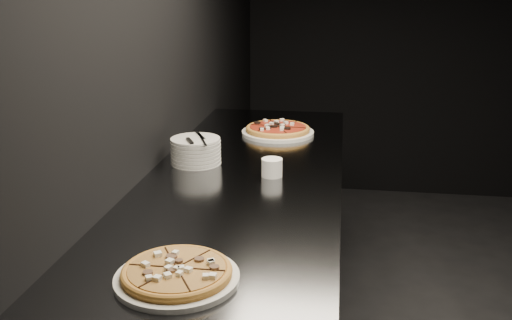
# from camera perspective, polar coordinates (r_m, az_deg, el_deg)

# --- Properties ---
(wall_left) EXTENTS (0.02, 5.00, 2.80)m
(wall_left) POSITION_cam_1_polar(r_m,az_deg,el_deg) (2.12, -11.62, 10.92)
(wall_left) COLOR black
(wall_left) RESTS_ON floor
(counter) EXTENTS (0.74, 2.44, 0.92)m
(counter) POSITION_cam_1_polar(r_m,az_deg,el_deg) (2.32, -1.35, -12.72)
(counter) COLOR #595B60
(counter) RESTS_ON floor
(pizza_mushroom) EXTENTS (0.31, 0.31, 0.04)m
(pizza_mushroom) POSITION_cam_1_polar(r_m,az_deg,el_deg) (1.44, -7.91, -11.19)
(pizza_mushroom) COLOR silver
(pizza_mushroom) RESTS_ON counter
(pizza_tomato) EXTENTS (0.35, 0.35, 0.04)m
(pizza_tomato) POSITION_cam_1_polar(r_m,az_deg,el_deg) (2.77, 2.20, 3.02)
(pizza_tomato) COLOR silver
(pizza_tomato) RESTS_ON counter
(plate_stack) EXTENTS (0.20, 0.20, 0.11)m
(plate_stack) POSITION_cam_1_polar(r_m,az_deg,el_deg) (2.32, -6.05, 0.92)
(plate_stack) COLOR silver
(plate_stack) RESTS_ON counter
(cutlery) EXTENTS (0.09, 0.21, 0.01)m
(cutlery) POSITION_cam_1_polar(r_m,az_deg,el_deg) (2.29, -5.99, 2.13)
(cutlery) COLOR #B4B8BC
(cutlery) RESTS_ON plate_stack
(ramekin) EXTENTS (0.08, 0.08, 0.07)m
(ramekin) POSITION_cam_1_polar(r_m,az_deg,el_deg) (2.16, 1.61, -0.71)
(ramekin) COLOR white
(ramekin) RESTS_ON counter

